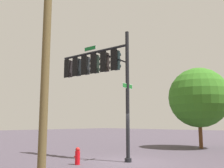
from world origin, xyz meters
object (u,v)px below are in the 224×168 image
object	(u,v)px
fire_hydrant	(77,156)
tree_near	(199,97)
signal_pole_assembly	(98,70)
utility_pole	(46,62)

from	to	relation	value
fire_hydrant	tree_near	distance (m)	12.50
signal_pole_assembly	fire_hydrant	world-z (taller)	signal_pole_assembly
signal_pole_assembly	tree_near	bearing A→B (deg)	-100.63
utility_pole	tree_near	size ratio (longest dim) A/B	1.30
fire_hydrant	signal_pole_assembly	bearing A→B (deg)	-67.74
signal_pole_assembly	tree_near	size ratio (longest dim) A/B	1.08
utility_pole	tree_near	world-z (taller)	utility_pole
utility_pole	tree_near	bearing A→B (deg)	-87.49
signal_pole_assembly	utility_pole	distance (m)	5.79
signal_pole_assembly	fire_hydrant	size ratio (longest dim) A/B	8.49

